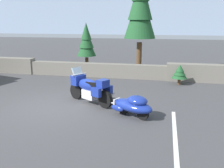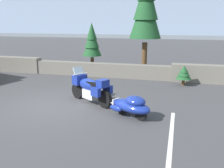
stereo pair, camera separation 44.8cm
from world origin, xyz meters
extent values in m
plane|color=#424244|center=(0.00, 0.00, 0.00)|extent=(80.00, 80.00, 0.00)
cube|color=slate|center=(0.00, 5.40, 0.39)|extent=(8.00, 0.50, 0.78)
cube|color=#8C9EB7|center=(0.00, 95.38, 8.00)|extent=(240.00, 80.00, 16.00)
cylinder|color=black|center=(0.38, 1.06, 0.33)|extent=(0.64, 0.46, 0.66)
cylinder|color=black|center=(1.80, 0.22, 0.33)|extent=(0.64, 0.46, 0.66)
cube|color=silver|center=(1.14, 0.62, 0.38)|extent=(0.74, 0.68, 0.36)
ellipsoid|color=navy|center=(1.05, 0.67, 0.71)|extent=(1.26, 0.99, 0.48)
cube|color=navy|center=(0.51, 0.99, 0.83)|extent=(0.57, 0.63, 0.40)
cube|color=#9EB7C6|center=(0.47, 1.01, 1.16)|extent=(0.39, 0.47, 0.34)
cube|color=black|center=(1.31, 0.51, 0.81)|extent=(0.67, 0.60, 0.16)
cube|color=navy|center=(1.72, 0.27, 0.91)|extent=(0.48, 0.51, 0.28)
cube|color=navy|center=(1.52, 0.04, 0.63)|extent=(0.43, 0.34, 0.32)
cube|color=navy|center=(1.83, 0.55, 0.63)|extent=(0.43, 0.34, 0.32)
cylinder|color=silver|center=(0.56, 0.96, 1.06)|extent=(0.39, 0.62, 0.04)
cylinder|color=silver|center=(0.43, 1.04, 0.58)|extent=(0.25, 0.19, 0.54)
cylinder|color=black|center=(2.57, -0.23, 0.22)|extent=(0.43, 0.31, 0.44)
cylinder|color=black|center=(3.28, -0.65, 0.22)|extent=(0.43, 0.31, 0.44)
ellipsoid|color=navy|center=(2.92, -0.44, 0.38)|extent=(1.64, 1.35, 0.40)
ellipsoid|color=navy|center=(3.08, -0.54, 0.60)|extent=(0.90, 0.85, 0.32)
cube|color=silver|center=(2.31, -0.08, 0.36)|extent=(0.21, 0.31, 0.24)
ellipsoid|color=navy|center=(2.41, -0.51, 0.28)|extent=(0.52, 0.39, 0.20)
ellipsoid|color=navy|center=(2.73, 0.04, 0.28)|extent=(0.52, 0.39, 0.20)
cylinder|color=silver|center=(1.98, 0.12, 0.27)|extent=(0.63, 0.40, 0.05)
cylinder|color=brown|center=(2.29, 7.12, 0.94)|extent=(0.32, 0.32, 1.89)
cone|color=#1E5128|center=(2.29, 7.12, 3.62)|extent=(1.91, 1.91, 2.98)
cylinder|color=brown|center=(-1.02, 6.81, 0.45)|extent=(0.22, 0.22, 0.89)
cone|color=#1E5128|center=(-1.02, 6.81, 1.71)|extent=(1.20, 1.20, 1.41)
cone|color=#1E5128|center=(-1.02, 6.81, 2.13)|extent=(0.93, 0.93, 1.23)
cone|color=#1E5128|center=(-1.02, 6.81, 2.56)|extent=(0.66, 0.66, 1.05)
cylinder|color=brown|center=(4.64, 4.47, 0.15)|extent=(0.15, 0.15, 0.29)
cone|color=#1E5128|center=(4.64, 4.47, 0.56)|extent=(0.77, 0.77, 0.46)
cone|color=#1E5128|center=(4.64, 4.47, 0.70)|extent=(0.60, 0.60, 0.40)
cone|color=#1E5128|center=(4.64, 4.47, 0.84)|extent=(0.42, 0.42, 0.35)
cube|color=silver|center=(4.28, -1.50, 0.00)|extent=(0.12, 3.60, 0.01)
camera|label=1|loc=(3.91, -8.24, 3.08)|focal=39.76mm
camera|label=2|loc=(4.35, -8.13, 3.08)|focal=39.76mm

